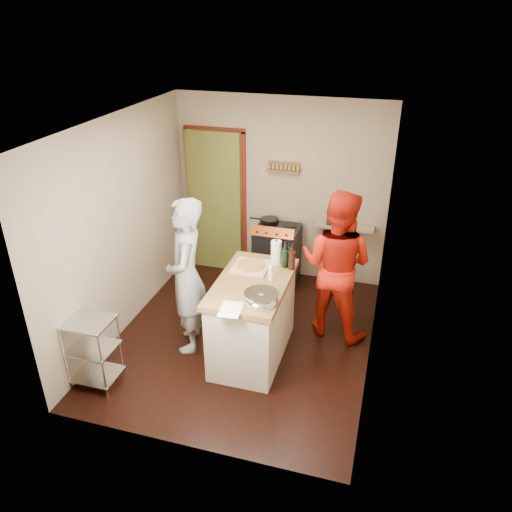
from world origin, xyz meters
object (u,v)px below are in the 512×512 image
at_px(wire_shelving, 93,349).
at_px(person_red, 336,265).
at_px(stove, 277,255).
at_px(island, 253,317).
at_px(person_stripe, 187,276).

distance_m(wire_shelving, person_red, 2.86).
xyz_separation_m(stove, island, (0.15, -1.69, 0.06)).
xyz_separation_m(island, person_red, (0.81, 0.72, 0.41)).
bearing_deg(wire_shelving, person_red, 36.09).
bearing_deg(island, stove, 94.96).
height_order(stove, wire_shelving, stove).
bearing_deg(wire_shelving, person_stripe, 52.10).
height_order(stove, island, island).
bearing_deg(wire_shelving, island, 32.44).
xyz_separation_m(stove, person_stripe, (-0.62, -1.72, 0.48)).
distance_m(island, person_red, 1.16).
height_order(stove, person_stripe, person_stripe).
height_order(person_stripe, person_red, person_stripe).
relative_size(person_stripe, person_red, 1.00).
xyz_separation_m(stove, person_red, (0.95, -0.96, 0.47)).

